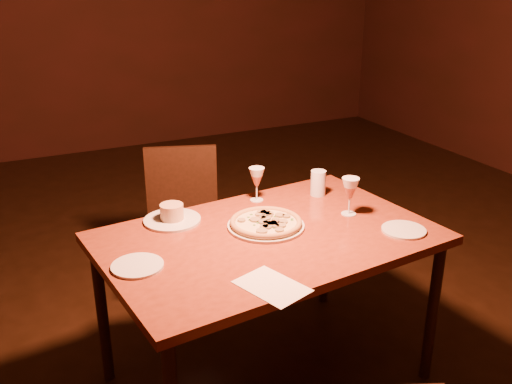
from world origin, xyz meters
name	(u,v)px	position (x,y,z in m)	size (l,w,h in m)	color
floor	(272,333)	(0.00, 0.00, 0.00)	(7.00, 7.00, 0.00)	black
dining_table	(268,248)	(-0.17, -0.28, 0.64)	(1.40, 0.98, 0.71)	maroon
chair_far	(183,215)	(-0.24, 0.60, 0.46)	(0.49, 0.49, 0.81)	black
pizza_plate	(266,223)	(-0.15, -0.21, 0.73)	(0.32, 0.32, 0.03)	silver
ramekin_saucer	(172,216)	(-0.48, 0.02, 0.73)	(0.24, 0.24, 0.08)	silver
wine_glass_far	(257,184)	(-0.05, 0.07, 0.79)	(0.07, 0.07, 0.16)	#AD5F48
wine_glass_right	(350,196)	(0.24, -0.25, 0.79)	(0.08, 0.08, 0.17)	#AD5F48
water_tumbler	(318,183)	(0.24, 0.00, 0.77)	(0.07, 0.07, 0.12)	silver
side_plate_left	(137,266)	(-0.71, -0.31, 0.71)	(0.19, 0.19, 0.01)	silver
side_plate_near	(404,230)	(0.34, -0.49, 0.71)	(0.18, 0.18, 0.01)	silver
menu_card	(272,286)	(-0.34, -0.64, 0.71)	(0.16, 0.24, 0.00)	silver
pendant_light	(270,1)	(-0.17, -0.28, 1.60)	(0.12, 0.12, 0.12)	#FF7647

